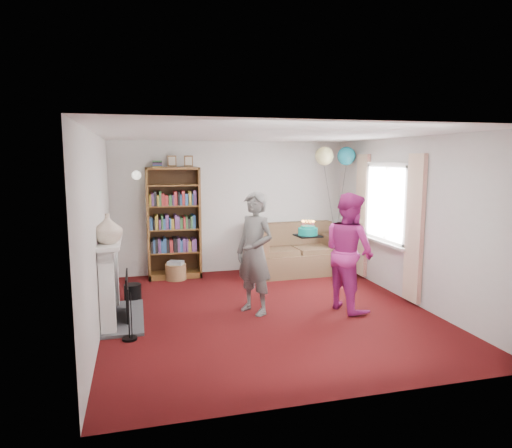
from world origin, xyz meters
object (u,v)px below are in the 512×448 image
object	(u,v)px
bookcase	(174,224)
person_striped	(255,253)
sofa	(293,254)
person_magenta	(349,252)
birthday_cake	(308,232)

from	to	relation	value
bookcase	person_striped	bearing A→B (deg)	-67.68
sofa	person_magenta	world-z (taller)	person_magenta
bookcase	person_striped	xyz separation A→B (m)	(0.94, -2.30, -0.12)
bookcase	birthday_cake	distance (m)	2.96
sofa	person_striped	xyz separation A→B (m)	(-1.29, -2.07, 0.52)
birthday_cake	person_striped	bearing A→B (deg)	169.33
sofa	person_magenta	distance (m)	2.31
sofa	person_magenta	size ratio (longest dim) A/B	1.03
person_magenta	birthday_cake	xyz separation A→B (m)	(-0.62, 0.05, 0.31)
person_striped	person_magenta	distance (m)	1.36
birthday_cake	person_magenta	bearing A→B (deg)	-4.47
bookcase	sofa	size ratio (longest dim) A/B	1.27
birthday_cake	bookcase	bearing A→B (deg)	124.57
bookcase	sofa	world-z (taller)	bookcase
sofa	person_striped	size ratio (longest dim) A/B	1.02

